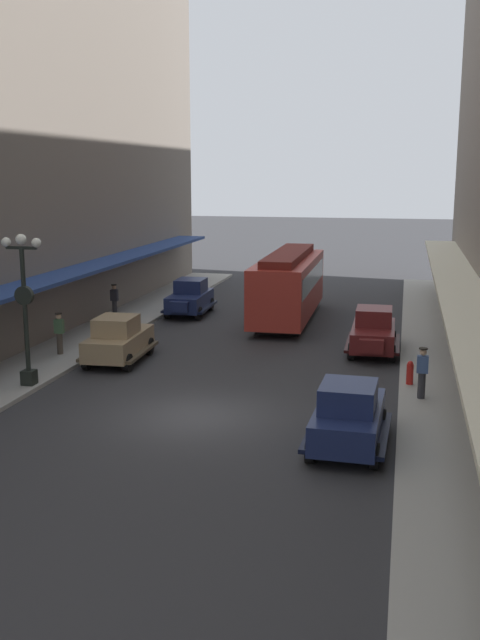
% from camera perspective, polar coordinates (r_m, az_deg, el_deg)
% --- Properties ---
extents(ground_plane, '(200.00, 200.00, 0.00)m').
position_cam_1_polar(ground_plane, '(22.60, -3.40, -7.44)').
color(ground_plane, '#2D2D30').
extents(sidewalk_right, '(3.00, 60.00, 0.15)m').
position_cam_1_polar(sidewalk_right, '(21.80, 16.11, -8.39)').
color(sidewalk_right, '#99968E').
rests_on(sidewalk_right, ground).
extents(parked_car_0, '(2.18, 4.28, 1.84)m').
position_cam_1_polar(parked_car_0, '(30.43, 10.36, -0.81)').
color(parked_car_0, '#591919').
rests_on(parked_car_0, ground).
extents(parked_car_1, '(2.27, 4.31, 1.84)m').
position_cam_1_polar(parked_car_1, '(38.18, -3.92, 1.83)').
color(parked_car_1, '#19234C').
rests_on(parked_car_1, ground).
extents(parked_car_2, '(2.30, 4.31, 1.84)m').
position_cam_1_polar(parked_car_2, '(28.94, -9.45, -1.41)').
color(parked_car_2, '#997F5B').
rests_on(parked_car_2, ground).
extents(parked_car_3, '(2.24, 4.30, 1.84)m').
position_cam_1_polar(parked_car_3, '(19.99, 8.46, -7.25)').
color(parked_car_3, '#19234C').
rests_on(parked_car_3, ground).
extents(streetcar, '(2.64, 9.63, 3.46)m').
position_cam_1_polar(streetcar, '(36.43, 3.79, 2.89)').
color(streetcar, '#A52D23').
rests_on(streetcar, ground).
extents(lamp_post_with_clock, '(1.42, 0.44, 5.16)m').
position_cam_1_polar(lamp_post_with_clock, '(25.62, -16.43, 1.27)').
color(lamp_post_with_clock, black).
rests_on(lamp_post_with_clock, sidewalk_left).
extents(fire_hydrant, '(0.24, 0.24, 0.82)m').
position_cam_1_polar(fire_hydrant, '(25.81, 13.10, -4.01)').
color(fire_hydrant, '#B21E19').
rests_on(fire_hydrant, sidewalk_right).
extents(pedestrian_0, '(0.36, 0.28, 1.67)m').
position_cam_1_polar(pedestrian_0, '(30.05, -13.90, -0.98)').
color(pedestrian_0, '#4C4238').
rests_on(pedestrian_0, sidewalk_left).
extents(pedestrian_1, '(0.36, 0.28, 1.67)m').
position_cam_1_polar(pedestrian_1, '(24.19, 14.01, -3.98)').
color(pedestrian_1, '#2D2D33').
rests_on(pedestrian_1, sidewalk_right).
extents(pedestrian_2, '(0.36, 0.28, 1.67)m').
position_cam_1_polar(pedestrian_2, '(37.09, -9.76, 1.51)').
color(pedestrian_2, '#2D2D33').
rests_on(pedestrian_2, sidewalk_left).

